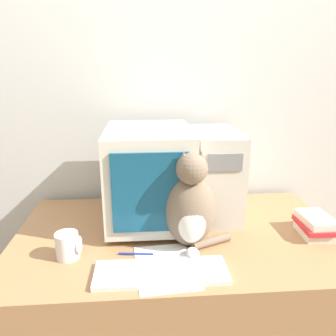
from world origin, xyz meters
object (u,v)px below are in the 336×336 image
object	(u,v)px
crt_monitor	(149,175)
mug	(68,246)
keyboard	(161,272)
book_stack	(315,225)
pen	(136,254)
cat	(190,206)
computer_tower	(214,173)

from	to	relation	value
crt_monitor	mug	bearing A→B (deg)	-137.81
keyboard	book_stack	bearing A→B (deg)	19.19
pen	cat	bearing A→B (deg)	15.37
crt_monitor	keyboard	size ratio (longest dim) A/B	1.02
cat	book_stack	xyz separation A→B (m)	(0.54, 0.04, -0.13)
keyboard	mug	world-z (taller)	mug
computer_tower	mug	world-z (taller)	computer_tower
cat	pen	xyz separation A→B (m)	(-0.22, -0.06, -0.16)
computer_tower	mug	xyz separation A→B (m)	(-0.62, -0.35, -0.15)
pen	mug	distance (m)	0.26
mug	computer_tower	bearing A→B (deg)	29.02
computer_tower	keyboard	bearing A→B (deg)	-120.29
computer_tower	pen	world-z (taller)	computer_tower
crt_monitor	cat	world-z (taller)	crt_monitor
keyboard	crt_monitor	bearing A→B (deg)	93.93
crt_monitor	computer_tower	xyz separation A→B (m)	(0.31, 0.06, -0.02)
crt_monitor	book_stack	distance (m)	0.75
crt_monitor	keyboard	world-z (taller)	crt_monitor
keyboard	mug	bearing A→B (deg)	158.20
keyboard	mug	size ratio (longest dim) A/B	4.58
crt_monitor	book_stack	bearing A→B (deg)	-14.95
crt_monitor	pen	world-z (taller)	crt_monitor
mug	crt_monitor	bearing A→B (deg)	42.19
keyboard	pen	xyz separation A→B (m)	(-0.09, 0.13, -0.01)
keyboard	book_stack	world-z (taller)	book_stack
computer_tower	keyboard	distance (m)	0.59
crt_monitor	computer_tower	distance (m)	0.32
computer_tower	book_stack	distance (m)	0.49
computer_tower	cat	bearing A→B (deg)	-118.14
keyboard	cat	world-z (taller)	cat
keyboard	pen	world-z (taller)	keyboard
pen	computer_tower	bearing A→B (deg)	43.30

